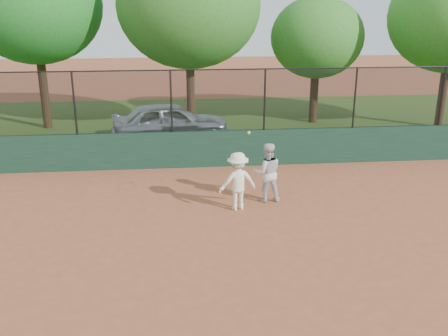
{
  "coord_description": "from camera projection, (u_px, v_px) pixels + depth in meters",
  "views": [
    {
      "loc": [
        -0.4,
        -9.71,
        5.22
      ],
      "look_at": [
        0.8,
        2.2,
        1.2
      ],
      "focal_mm": 40.0,
      "sensor_mm": 36.0,
      "label": 1
    }
  ],
  "objects": [
    {
      "name": "grass_strip",
      "position": [
        184.0,
        124.0,
        22.18
      ],
      "size": [
        36.0,
        12.0,
        0.01
      ],
      "primitive_type": "cube",
      "color": "#2F4C18",
      "rests_on": "ground"
    },
    {
      "name": "fence_assembly",
      "position": [
        186.0,
        100.0,
        15.81
      ],
      "size": [
        26.0,
        0.06,
        2.0
      ],
      "color": "black",
      "rests_on": "back_wall"
    },
    {
      "name": "tree_3",
      "position": [
        317.0,
        38.0,
        21.45
      ],
      "size": [
        4.03,
        3.67,
        5.46
      ],
      "color": "#3F2915",
      "rests_on": "ground"
    },
    {
      "name": "player_second",
      "position": [
        267.0,
        172.0,
        13.48
      ],
      "size": [
        0.82,
        0.65,
        1.63
      ],
      "primitive_type": "imported",
      "rotation": [
        0.0,
        0.0,
        3.18
      ],
      "color": "silver",
      "rests_on": "ground"
    },
    {
      "name": "tree_1",
      "position": [
        34.0,
        5.0,
        20.05
      ],
      "size": [
        5.45,
        4.96,
        7.41
      ],
      "color": "#3F2915",
      "rests_on": "ground"
    },
    {
      "name": "parked_car",
      "position": [
        171.0,
        122.0,
        19.28
      ],
      "size": [
        4.7,
        2.41,
        1.53
      ],
      "primitive_type": "imported",
      "rotation": [
        0.0,
        0.0,
        1.71
      ],
      "color": "#B1B7BB",
      "rests_on": "ground"
    },
    {
      "name": "ground",
      "position": [
        198.0,
        253.0,
        10.86
      ],
      "size": [
        80.0,
        80.0,
        0.0
      ],
      "primitive_type": "plane",
      "color": "#A25434",
      "rests_on": "ground"
    },
    {
      "name": "tree_2",
      "position": [
        189.0,
        6.0,
        19.9
      ],
      "size": [
        5.79,
        5.27,
        7.55
      ],
      "color": "#4A2F1A",
      "rests_on": "ground"
    },
    {
      "name": "back_wall",
      "position": [
        188.0,
        149.0,
        16.33
      ],
      "size": [
        26.0,
        0.2,
        1.2
      ],
      "primitive_type": "cube",
      "color": "#1B3C29",
      "rests_on": "ground"
    },
    {
      "name": "player_main",
      "position": [
        238.0,
        181.0,
        12.94
      ],
      "size": [
        1.11,
        0.79,
        2.17
      ],
      "color": "#EFF2CD",
      "rests_on": "ground"
    }
  ]
}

